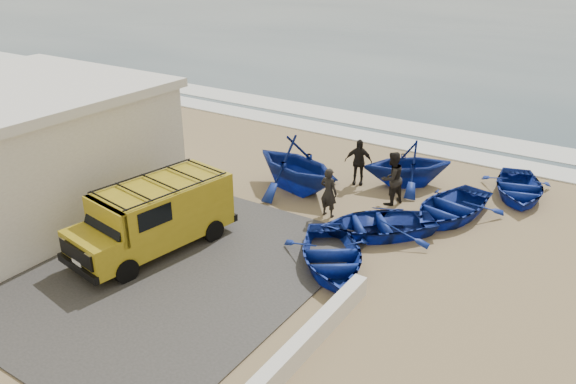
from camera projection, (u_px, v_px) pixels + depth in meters
The scene contains 17 objects.
ground at pixel (217, 243), 17.58m from camera, with size 160.00×160.00×0.00m, color #937B55.
slab at pixel (123, 252), 17.04m from camera, with size 12.00×10.00×0.05m, color #403E3B.
ocean at pixel (552, 29), 60.36m from camera, with size 180.00×88.00×0.01m, color #385166.
surf_line at pixel (379, 139), 26.73m from camera, with size 180.00×1.60×0.06m, color white.
surf_wash at pixel (399, 126), 28.65m from camera, with size 180.00×2.20×0.04m, color white.
building at pixel (4, 152), 18.92m from camera, with size 8.40×9.40×4.30m.
parapet at pixel (301, 346), 12.67m from camera, with size 0.35×6.00×0.55m, color silver.
van at pixel (156, 214), 16.84m from camera, with size 2.70×5.25×2.15m.
boat_near_left at pixel (331, 256), 16.13m from camera, with size 2.64×3.70×0.77m, color navy.
boat_near_right at pixel (377, 224), 17.93m from camera, with size 2.66×3.73×0.77m, color navy.
boat_mid_left at pixel (296, 164), 20.91m from camera, with size 3.46×4.01×2.11m, color navy.
boat_mid_right at pixel (450, 207), 19.06m from camera, with size 2.73×3.82×0.79m, color navy.
boat_far_left at pixel (408, 164), 21.37m from camera, with size 2.96×3.43×1.80m, color navy.
boat_far_right at pixel (519, 188), 20.61m from camera, with size 2.54×3.55×0.74m, color navy.
fisherman_front at pixel (329, 192), 18.99m from camera, with size 0.64×0.42×1.75m, color black.
fisherman_middle at pixel (392, 178), 19.85m from camera, with size 0.95×0.74×1.96m, color black.
fisherman_back at pixel (358, 162), 21.54m from camera, with size 1.06×0.44×1.81m, color black.
Camera 1 is at (10.30, -11.66, 8.64)m, focal length 35.00 mm.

